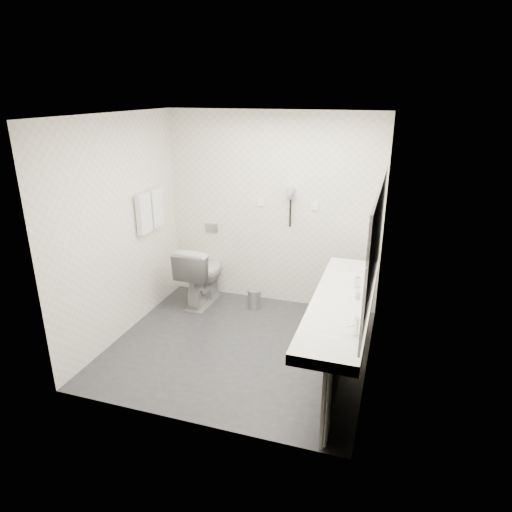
% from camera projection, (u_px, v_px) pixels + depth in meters
% --- Properties ---
extents(floor, '(2.80, 2.80, 0.00)m').
position_uv_depth(floor, '(239.00, 346.00, 5.10)').
color(floor, '#2B2C30').
rests_on(floor, ground).
extents(ceiling, '(2.80, 2.80, 0.00)m').
position_uv_depth(ceiling, '(236.00, 115.00, 4.24)').
color(ceiling, white).
rests_on(ceiling, wall_back).
extents(wall_back, '(2.80, 0.00, 2.80)m').
position_uv_depth(wall_back, '(272.00, 211.00, 5.83)').
color(wall_back, white).
rests_on(wall_back, floor).
extents(wall_front, '(2.80, 0.00, 2.80)m').
position_uv_depth(wall_front, '(181.00, 291.00, 3.51)').
color(wall_front, white).
rests_on(wall_front, floor).
extents(wall_left, '(0.00, 2.60, 2.60)m').
position_uv_depth(wall_left, '(121.00, 229.00, 5.07)').
color(wall_left, white).
rests_on(wall_left, floor).
extents(wall_right, '(0.00, 2.60, 2.60)m').
position_uv_depth(wall_right, '(377.00, 255.00, 4.27)').
color(wall_right, white).
rests_on(wall_right, floor).
extents(vanity_counter, '(0.55, 2.20, 0.10)m').
position_uv_depth(vanity_counter, '(342.00, 303.00, 4.33)').
color(vanity_counter, white).
rests_on(vanity_counter, floor).
extents(vanity_panel, '(0.03, 2.15, 0.75)m').
position_uv_depth(vanity_panel, '(341.00, 342.00, 4.47)').
color(vanity_panel, gray).
rests_on(vanity_panel, floor).
extents(vanity_post_near, '(0.06, 0.06, 0.75)m').
position_uv_depth(vanity_post_near, '(327.00, 410.00, 3.53)').
color(vanity_post_near, silver).
rests_on(vanity_post_near, floor).
extents(vanity_post_far, '(0.06, 0.06, 0.75)m').
position_uv_depth(vanity_post_far, '(356.00, 299.00, 5.39)').
color(vanity_post_far, silver).
rests_on(vanity_post_far, floor).
extents(mirror, '(0.02, 2.20, 1.05)m').
position_uv_depth(mirror, '(376.00, 242.00, 4.03)').
color(mirror, '#B2BCC6').
rests_on(mirror, wall_right).
extents(basin_near, '(0.40, 0.31, 0.05)m').
position_uv_depth(basin_near, '(331.00, 333.00, 3.73)').
color(basin_near, white).
rests_on(basin_near, vanity_counter).
extents(basin_far, '(0.40, 0.31, 0.05)m').
position_uv_depth(basin_far, '(350.00, 275.00, 4.89)').
color(basin_far, white).
rests_on(basin_far, vanity_counter).
extents(faucet_near, '(0.04, 0.04, 0.15)m').
position_uv_depth(faucet_near, '(356.00, 327.00, 3.65)').
color(faucet_near, silver).
rests_on(faucet_near, vanity_counter).
extents(faucet_far, '(0.04, 0.04, 0.15)m').
position_uv_depth(faucet_far, '(369.00, 269.00, 4.81)').
color(faucet_far, silver).
rests_on(faucet_far, vanity_counter).
extents(soap_bottle_a, '(0.06, 0.06, 0.09)m').
position_uv_depth(soap_bottle_a, '(358.00, 294.00, 4.29)').
color(soap_bottle_a, silver).
rests_on(soap_bottle_a, vanity_counter).
extents(glass_left, '(0.06, 0.06, 0.11)m').
position_uv_depth(glass_left, '(358.00, 282.00, 4.54)').
color(glass_left, silver).
rests_on(glass_left, vanity_counter).
extents(toilet, '(0.48, 0.82, 0.82)m').
position_uv_depth(toilet, '(202.00, 274.00, 6.02)').
color(toilet, white).
rests_on(toilet, floor).
extents(flush_plate, '(0.18, 0.02, 0.12)m').
position_uv_depth(flush_plate, '(212.00, 228.00, 6.17)').
color(flush_plate, '#B2B5BA').
rests_on(flush_plate, wall_back).
extents(pedal_bin, '(0.22, 0.22, 0.24)m').
position_uv_depth(pedal_bin, '(255.00, 299.00, 5.96)').
color(pedal_bin, '#B2B5BA').
rests_on(pedal_bin, floor).
extents(bin_lid, '(0.17, 0.17, 0.02)m').
position_uv_depth(bin_lid, '(255.00, 290.00, 5.92)').
color(bin_lid, '#B2B5BA').
rests_on(bin_lid, pedal_bin).
extents(towel_rail, '(0.02, 0.62, 0.02)m').
position_uv_depth(towel_rail, '(148.00, 193.00, 5.45)').
color(towel_rail, silver).
rests_on(towel_rail, wall_left).
extents(towel_near, '(0.07, 0.24, 0.48)m').
position_uv_depth(towel_near, '(144.00, 214.00, 5.39)').
color(towel_near, white).
rests_on(towel_near, towel_rail).
extents(towel_far, '(0.07, 0.24, 0.48)m').
position_uv_depth(towel_far, '(156.00, 208.00, 5.64)').
color(towel_far, white).
rests_on(towel_far, towel_rail).
extents(dryer_cradle, '(0.10, 0.04, 0.14)m').
position_uv_depth(dryer_cradle, '(291.00, 194.00, 5.65)').
color(dryer_cradle, '#9B9BA1').
rests_on(dryer_cradle, wall_back).
extents(dryer_barrel, '(0.08, 0.14, 0.08)m').
position_uv_depth(dryer_barrel, '(290.00, 192.00, 5.57)').
color(dryer_barrel, '#9B9BA1').
rests_on(dryer_barrel, dryer_cradle).
extents(dryer_cord, '(0.02, 0.02, 0.35)m').
position_uv_depth(dryer_cord, '(290.00, 213.00, 5.72)').
color(dryer_cord, black).
rests_on(dryer_cord, dryer_cradle).
extents(switch_plate_a, '(0.09, 0.02, 0.09)m').
position_uv_depth(switch_plate_a, '(261.00, 203.00, 5.83)').
color(switch_plate_a, white).
rests_on(switch_plate_a, wall_back).
extents(switch_plate_b, '(0.09, 0.02, 0.09)m').
position_uv_depth(switch_plate_b, '(315.00, 207.00, 5.63)').
color(switch_plate_b, white).
rests_on(switch_plate_b, wall_back).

